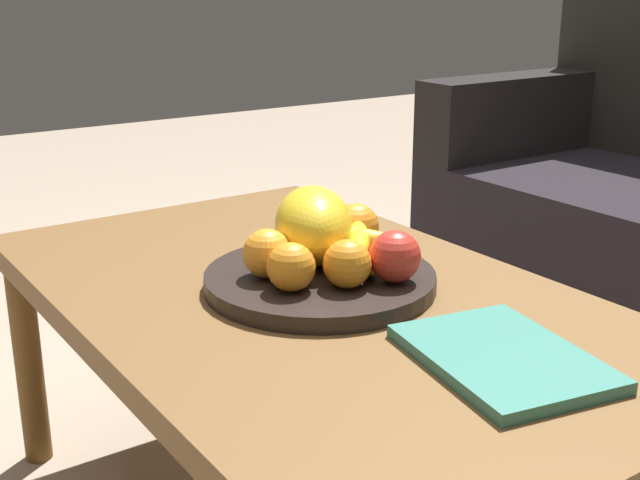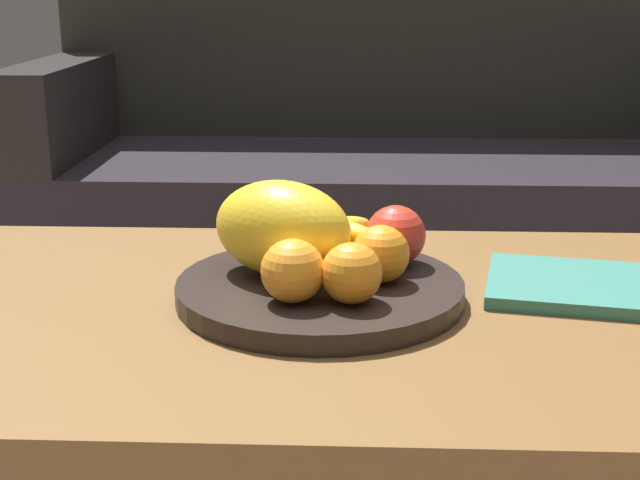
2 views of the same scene
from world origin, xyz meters
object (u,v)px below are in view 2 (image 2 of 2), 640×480
object	(u,v)px
apple_front	(396,235)
banana_bunch	(334,244)
melon_large_front	(282,229)
orange_left	(293,271)
fruit_bowl	(320,290)
orange_back	(279,225)
orange_front	(381,254)
couch	(384,186)
orange_right	(351,273)
coffee_table	(327,342)
magazine	(592,287)

from	to	relation	value
apple_front	banana_bunch	world-z (taller)	apple_front
melon_large_front	orange_left	world-z (taller)	melon_large_front
fruit_bowl	orange_back	size ratio (longest dim) A/B	4.57
orange_left	orange_front	bearing A→B (deg)	35.83
orange_left	couch	bearing A→B (deg)	83.82
orange_front	melon_large_front	bearing A→B (deg)	169.36
orange_right	couch	bearing A→B (deg)	86.69
orange_front	orange_right	world-z (taller)	same
couch	fruit_bowl	bearing A→B (deg)	-95.29
orange_front	orange_back	size ratio (longest dim) A/B	0.92
coffee_table	orange_back	size ratio (longest dim) A/B	14.82
melon_large_front	magazine	xyz separation A→B (m)	(0.38, 0.02, -0.07)
couch	banana_bunch	world-z (taller)	couch
orange_back	magazine	world-z (taller)	orange_back
melon_large_front	apple_front	distance (m)	0.15
couch	orange_front	world-z (taller)	couch
coffee_table	couch	size ratio (longest dim) A/B	0.65
couch	banana_bunch	bearing A→B (deg)	-94.84
melon_large_front	orange_front	bearing A→B (deg)	-10.64
orange_left	orange_right	distance (m)	0.06
couch	orange_left	world-z (taller)	couch
couch	banana_bunch	xyz separation A→B (m)	(-0.10, -1.15, 0.19)
coffee_table	magazine	bearing A→B (deg)	9.95
orange_left	orange_right	xyz separation A→B (m)	(0.06, -0.00, -0.00)
melon_large_front	apple_front	xyz separation A→B (m)	(0.14, 0.05, -0.02)
orange_front	orange_right	distance (m)	0.08
melon_large_front	orange_right	distance (m)	0.13
banana_bunch	coffee_table	bearing A→B (deg)	-94.23
orange_front	banana_bunch	bearing A→B (deg)	132.09
apple_front	banana_bunch	bearing A→B (deg)	-175.62
orange_front	orange_left	bearing A→B (deg)	-144.17
fruit_bowl	melon_large_front	distance (m)	0.09
orange_back	banana_bunch	bearing A→B (deg)	-33.60
orange_front	apple_front	world-z (taller)	apple_front
fruit_bowl	coffee_table	bearing A→B (deg)	-64.75
fruit_bowl	banana_bunch	size ratio (longest dim) A/B	2.23
orange_right	magazine	bearing A→B (deg)	20.94
coffee_table	melon_large_front	size ratio (longest dim) A/B	6.32
banana_bunch	magazine	world-z (taller)	banana_bunch
couch	orange_right	distance (m)	1.31
fruit_bowl	orange_front	world-z (taller)	orange_front
coffee_table	orange_front	world-z (taller)	orange_front
melon_large_front	orange_right	bearing A→B (deg)	-48.24
orange_left	banana_bunch	bearing A→B (deg)	72.65
couch	orange_back	size ratio (longest dim) A/B	22.66
fruit_bowl	orange_front	distance (m)	0.09
orange_right	banana_bunch	bearing A→B (deg)	99.76
melon_large_front	orange_left	size ratio (longest dim) A/B	2.46
orange_front	orange_left	xyz separation A→B (m)	(-0.10, -0.07, 0.00)
orange_front	orange_right	size ratio (longest dim) A/B	1.00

